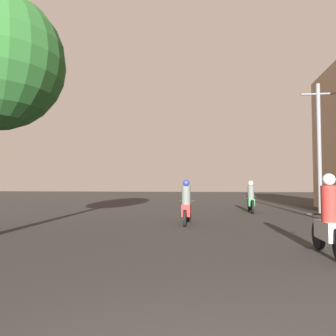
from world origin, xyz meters
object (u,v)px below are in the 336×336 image
motorcycle_silver (329,223)px  motorcycle_red (186,206)px  motorcycle_green (251,200)px  utility_pole_far (319,145)px

motorcycle_silver → motorcycle_red: size_ratio=0.94×
motorcycle_green → utility_pole_far: 4.23m
motorcycle_silver → utility_pole_far: 10.50m
motorcycle_red → motorcycle_silver: bearing=-53.4°
motorcycle_silver → motorcycle_red: bearing=123.9°
motorcycle_silver → motorcycle_green: (-0.33, 10.07, -0.01)m
motorcycle_green → utility_pole_far: size_ratio=0.33×
motorcycle_red → utility_pole_far: size_ratio=0.32×
motorcycle_green → utility_pole_far: utility_pole_far is taller
motorcycle_silver → motorcycle_red: motorcycle_silver is taller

